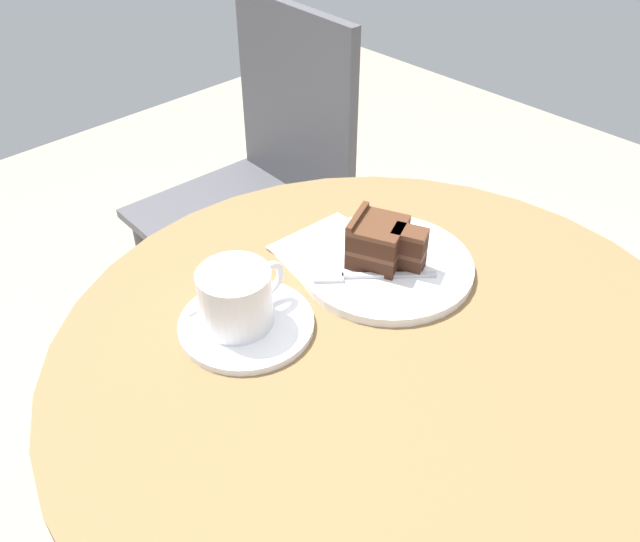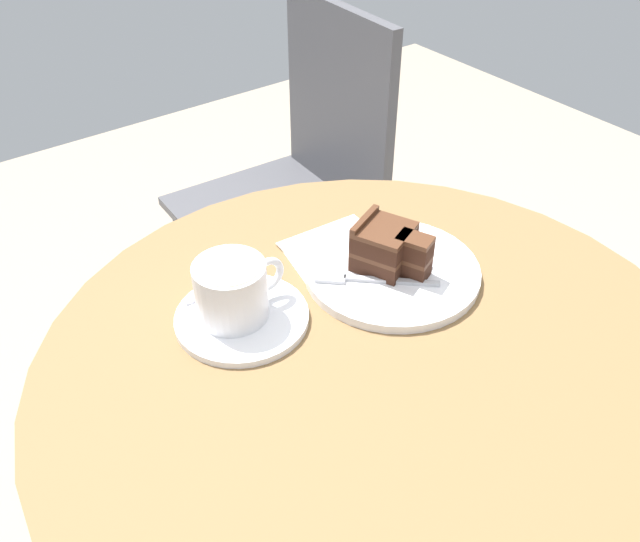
{
  "view_description": "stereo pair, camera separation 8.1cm",
  "coord_description": "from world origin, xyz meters",
  "px_view_note": "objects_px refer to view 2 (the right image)",
  "views": [
    {
      "loc": [
        -0.43,
        -0.34,
        1.28
      ],
      "look_at": [
        0.01,
        0.12,
        0.78
      ],
      "focal_mm": 38.0,
      "sensor_mm": 36.0,
      "label": 1
    },
    {
      "loc": [
        -0.37,
        -0.39,
        1.28
      ],
      "look_at": [
        0.01,
        0.12,
        0.78
      ],
      "focal_mm": 38.0,
      "sensor_mm": 36.0,
      "label": 2
    }
  ],
  "objects_px": {
    "cafe_chair": "(303,174)",
    "cake_slice": "(388,248)",
    "cake_plate": "(392,271)",
    "napkin": "(345,256)",
    "teaspoon": "(236,282)",
    "saucer": "(242,318)",
    "fork": "(361,279)",
    "coffee_cup": "(232,289)"
  },
  "relations": [
    {
      "from": "teaspoon",
      "to": "napkin",
      "type": "distance_m",
      "value": 0.15
    },
    {
      "from": "cake_plate",
      "to": "napkin",
      "type": "distance_m",
      "value": 0.07
    },
    {
      "from": "fork",
      "to": "coffee_cup",
      "type": "bearing_deg",
      "value": 26.83
    },
    {
      "from": "cake_slice",
      "to": "cafe_chair",
      "type": "height_order",
      "value": "cafe_chair"
    },
    {
      "from": "saucer",
      "to": "teaspoon",
      "type": "height_order",
      "value": "teaspoon"
    },
    {
      "from": "saucer",
      "to": "teaspoon",
      "type": "relative_size",
      "value": 1.43
    },
    {
      "from": "cake_plate",
      "to": "cafe_chair",
      "type": "xyz_separation_m",
      "value": [
        0.27,
        0.58,
        -0.22
      ]
    },
    {
      "from": "saucer",
      "to": "cafe_chair",
      "type": "height_order",
      "value": "cafe_chair"
    },
    {
      "from": "coffee_cup",
      "to": "cafe_chair",
      "type": "xyz_separation_m",
      "value": [
        0.48,
        0.53,
        -0.26
      ]
    },
    {
      "from": "fork",
      "to": "cake_plate",
      "type": "bearing_deg",
      "value": -140.31
    },
    {
      "from": "napkin",
      "to": "cafe_chair",
      "type": "distance_m",
      "value": 0.64
    },
    {
      "from": "teaspoon",
      "to": "cafe_chair",
      "type": "height_order",
      "value": "cafe_chair"
    },
    {
      "from": "napkin",
      "to": "cafe_chair",
      "type": "xyz_separation_m",
      "value": [
        0.3,
        0.52,
        -0.22
      ]
    },
    {
      "from": "teaspoon",
      "to": "saucer",
      "type": "bearing_deg",
      "value": -113.96
    },
    {
      "from": "fork",
      "to": "napkin",
      "type": "distance_m",
      "value": 0.07
    },
    {
      "from": "fork",
      "to": "teaspoon",
      "type": "bearing_deg",
      "value": 6.75
    },
    {
      "from": "teaspoon",
      "to": "cafe_chair",
      "type": "xyz_separation_m",
      "value": [
        0.45,
        0.49,
        -0.23
      ]
    },
    {
      "from": "teaspoon",
      "to": "cake_plate",
      "type": "height_order",
      "value": "teaspoon"
    },
    {
      "from": "napkin",
      "to": "cafe_chair",
      "type": "height_order",
      "value": "cafe_chair"
    },
    {
      "from": "cake_plate",
      "to": "cake_slice",
      "type": "xyz_separation_m",
      "value": [
        -0.0,
        0.01,
        0.03
      ]
    },
    {
      "from": "cake_plate",
      "to": "cake_slice",
      "type": "height_order",
      "value": "cake_slice"
    },
    {
      "from": "saucer",
      "to": "cake_plate",
      "type": "distance_m",
      "value": 0.2
    },
    {
      "from": "napkin",
      "to": "saucer",
      "type": "bearing_deg",
      "value": -172.31
    },
    {
      "from": "cake_plate",
      "to": "saucer",
      "type": "bearing_deg",
      "value": 168.62
    },
    {
      "from": "saucer",
      "to": "cafe_chair",
      "type": "distance_m",
      "value": 0.75
    },
    {
      "from": "cafe_chair",
      "to": "teaspoon",
      "type": "bearing_deg",
      "value": -39.7
    },
    {
      "from": "coffee_cup",
      "to": "saucer",
      "type": "bearing_deg",
      "value": -52.91
    },
    {
      "from": "coffee_cup",
      "to": "teaspoon",
      "type": "distance_m",
      "value": 0.07
    },
    {
      "from": "fork",
      "to": "napkin",
      "type": "height_order",
      "value": "fork"
    },
    {
      "from": "coffee_cup",
      "to": "napkin",
      "type": "relative_size",
      "value": 0.67
    },
    {
      "from": "cake_slice",
      "to": "coffee_cup",
      "type": "bearing_deg",
      "value": 168.48
    },
    {
      "from": "teaspoon",
      "to": "napkin",
      "type": "relative_size",
      "value": 0.65
    },
    {
      "from": "teaspoon",
      "to": "cake_slice",
      "type": "distance_m",
      "value": 0.19
    },
    {
      "from": "cafe_chair",
      "to": "fork",
      "type": "bearing_deg",
      "value": -26.19
    },
    {
      "from": "teaspoon",
      "to": "cake_plate",
      "type": "bearing_deg",
      "value": -27.43
    },
    {
      "from": "coffee_cup",
      "to": "teaspoon",
      "type": "xyz_separation_m",
      "value": [
        0.03,
        0.05,
        -0.03
      ]
    },
    {
      "from": "napkin",
      "to": "coffee_cup",
      "type": "bearing_deg",
      "value": -174.72
    },
    {
      "from": "napkin",
      "to": "fork",
      "type": "bearing_deg",
      "value": -111.02
    },
    {
      "from": "coffee_cup",
      "to": "cake_plate",
      "type": "bearing_deg",
      "value": -12.95
    },
    {
      "from": "saucer",
      "to": "napkin",
      "type": "distance_m",
      "value": 0.18
    },
    {
      "from": "cafe_chair",
      "to": "cake_slice",
      "type": "bearing_deg",
      "value": -22.88
    },
    {
      "from": "napkin",
      "to": "teaspoon",
      "type": "bearing_deg",
      "value": 168.52
    }
  ]
}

